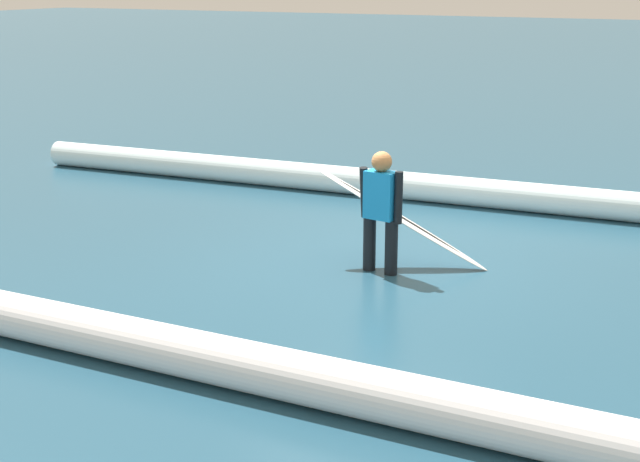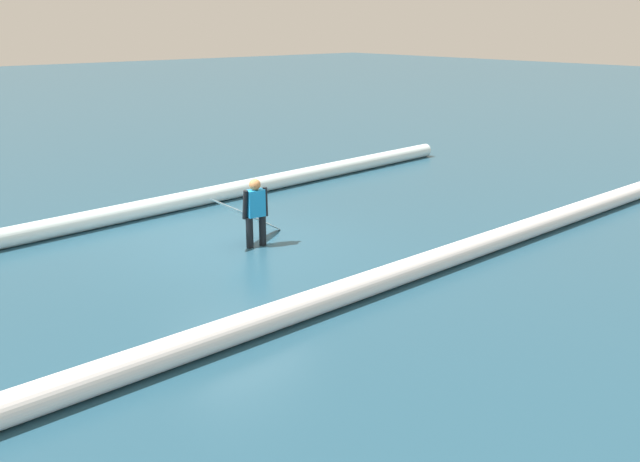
# 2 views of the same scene
# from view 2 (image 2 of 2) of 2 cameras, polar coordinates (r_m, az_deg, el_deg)

# --- Properties ---
(ground_plane) EXTENTS (121.95, 121.95, 0.00)m
(ground_plane) POSITION_cam_2_polar(r_m,az_deg,el_deg) (13.61, -6.93, -1.08)
(ground_plane) COLOR navy
(surfer) EXTENTS (0.52, 0.25, 1.33)m
(surfer) POSITION_cam_2_polar(r_m,az_deg,el_deg) (13.22, -5.33, 1.79)
(surfer) COLOR black
(surfer) RESTS_ON ground_plane
(surfboard) EXTENTS (2.03, 0.69, 1.12)m
(surfboard) POSITION_cam_2_polar(r_m,az_deg,el_deg) (13.59, -6.01, 1.31)
(surfboard) COLOR white
(surfboard) RESTS_ON ground_plane
(wave_crest_foreground) EXTENTS (16.91, 1.59, 0.40)m
(wave_crest_foreground) POSITION_cam_2_polar(r_m,az_deg,el_deg) (16.74, -8.88, 2.97)
(wave_crest_foreground) COLOR white
(wave_crest_foreground) RESTS_ON ground_plane
(wave_crest_midground) EXTENTS (19.90, 0.71, 0.40)m
(wave_crest_midground) POSITION_cam_2_polar(r_m,az_deg,el_deg) (11.50, 6.67, -3.42)
(wave_crest_midground) COLOR white
(wave_crest_midground) RESTS_ON ground_plane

